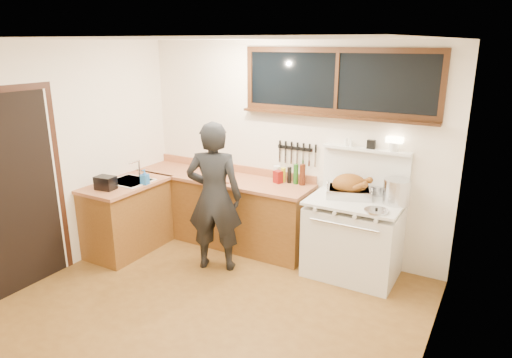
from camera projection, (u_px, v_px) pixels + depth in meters
The scene contains 20 objects.
ground_plane at pixel (210, 310), 4.59m from camera, with size 4.00×3.50×0.02m, color brown.
room_shell at pixel (205, 149), 4.11m from camera, with size 4.10×3.60×2.65m.
counter_back at pixel (223, 209), 6.04m from camera, with size 2.44×0.64×1.00m.
counter_left at pixel (127, 216), 5.78m from camera, with size 0.64×1.09×0.90m.
sink_unit at pixel (130, 185), 5.72m from camera, with size 0.50×0.45×0.37m.
vintage_stove at pixel (353, 236), 5.16m from camera, with size 1.02×0.74×1.59m.
back_window at pixel (336, 89), 5.14m from camera, with size 2.32×0.13×0.77m.
left_doorway at pixel (20, 191), 4.75m from camera, with size 0.02×1.04×2.17m.
knife_strip at pixel (296, 149), 5.59m from camera, with size 0.52×0.03×0.28m.
man at pixel (214, 197), 5.20m from camera, with size 0.75×0.63×1.75m.
soap_bottle at pixel (145, 177), 5.56m from camera, with size 0.09×0.10×0.19m.
toaster at pixel (105, 183), 5.38m from camera, with size 0.24×0.18×0.16m.
cutting_board at pixel (218, 176), 5.76m from camera, with size 0.45×0.38×0.14m.
roast_turkey at pixel (350, 188), 5.12m from camera, with size 0.58×0.51×0.26m.
stockpot at pixel (397, 192), 4.89m from camera, with size 0.33×0.33×0.27m.
saucepan at pixel (378, 190), 5.18m from camera, with size 0.18×0.28×0.11m.
pot_lid at pixel (376, 211), 4.68m from camera, with size 0.33×0.33×0.04m.
coffee_tin at pixel (278, 177), 5.62m from camera, with size 0.13×0.12×0.15m.
pitcher at pixel (277, 173), 5.75m from camera, with size 0.10×0.10×0.18m.
bottle_cluster at pixel (295, 175), 5.58m from camera, with size 0.32×0.07×0.26m.
Camera 1 is at (2.38, -3.27, 2.58)m, focal length 32.00 mm.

